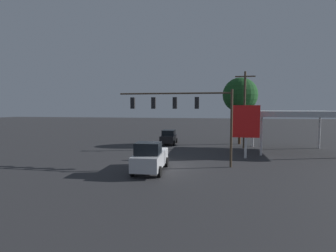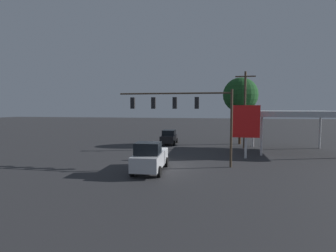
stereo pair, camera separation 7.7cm
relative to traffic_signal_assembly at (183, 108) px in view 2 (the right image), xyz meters
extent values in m
plane|color=#2D2D30|center=(1.68, 0.18, -4.99)|extent=(200.00, 200.00, 0.00)
cylinder|color=#473828|center=(-4.02, 0.02, -1.73)|extent=(0.20, 0.20, 6.53)
cylinder|color=#473828|center=(0.82, 0.02, 1.23)|extent=(9.68, 0.14, 0.14)
cube|color=black|center=(-1.14, 0.02, 0.41)|extent=(0.36, 0.28, 1.00)
sphere|color=#FF4141|center=(-1.14, -0.16, 0.71)|extent=(0.22, 0.22, 0.22)
sphere|color=#392305|center=(-1.14, -0.16, 0.41)|extent=(0.22, 0.22, 0.22)
sphere|color=black|center=(-1.14, -0.16, 0.11)|extent=(0.22, 0.22, 0.22)
cube|color=black|center=(0.74, 0.02, 0.41)|extent=(0.36, 0.28, 1.00)
sphere|color=#FF4141|center=(0.74, -0.16, 0.71)|extent=(0.22, 0.22, 0.22)
sphere|color=#392305|center=(0.74, -0.16, 0.41)|extent=(0.22, 0.22, 0.22)
sphere|color=black|center=(0.74, -0.16, 0.11)|extent=(0.22, 0.22, 0.22)
cube|color=black|center=(2.63, 0.02, 0.41)|extent=(0.36, 0.28, 1.00)
sphere|color=#FF4141|center=(2.63, -0.16, 0.71)|extent=(0.22, 0.22, 0.22)
sphere|color=#392305|center=(2.63, -0.16, 0.41)|extent=(0.22, 0.22, 0.22)
sphere|color=black|center=(2.63, -0.16, 0.11)|extent=(0.22, 0.22, 0.22)
cube|color=black|center=(4.52, 0.02, 0.41)|extent=(0.36, 0.28, 1.00)
sphere|color=#FF4141|center=(4.52, -0.16, 0.71)|extent=(0.22, 0.22, 0.22)
sphere|color=#392305|center=(4.52, -0.16, 0.41)|extent=(0.22, 0.22, 0.22)
sphere|color=black|center=(4.52, -0.16, 0.11)|extent=(0.22, 0.22, 0.22)
cylinder|color=#473828|center=(-6.21, -10.91, -0.31)|extent=(0.26, 0.26, 9.38)
cube|color=#473828|center=(-6.21, -10.91, 3.78)|extent=(2.40, 0.14, 0.14)
cube|color=#B2B7BC|center=(-11.36, -9.21, -0.67)|extent=(9.03, 7.46, 0.60)
cube|color=red|center=(-11.36, -12.97, -0.67)|extent=(9.03, 0.06, 0.36)
cylinder|color=silver|center=(-15.28, -12.35, -2.98)|extent=(0.24, 0.24, 4.03)
cylinder|color=silver|center=(-7.45, -12.35, -2.98)|extent=(0.24, 0.24, 4.03)
cylinder|color=silver|center=(-7.45, -6.08, -2.98)|extent=(0.24, 0.24, 4.03)
cylinder|color=silver|center=(-5.68, -4.26, -2.37)|extent=(0.24, 0.24, 5.24)
cube|color=red|center=(-5.68, -4.26, -1.34)|extent=(2.58, 0.24, 3.17)
cube|color=black|center=(-5.68, -4.39, -1.34)|extent=(1.81, 0.04, 1.11)
cube|color=black|center=(3.58, -12.87, -4.21)|extent=(1.90, 4.44, 0.90)
cube|color=black|center=(3.58, -12.87, -3.41)|extent=(1.70, 2.04, 0.70)
cylinder|color=black|center=(2.63, -11.46, -4.66)|extent=(0.23, 0.66, 0.66)
cylinder|color=black|center=(4.47, -11.42, -4.66)|extent=(0.23, 0.66, 0.66)
cylinder|color=black|center=(2.69, -14.32, -4.66)|extent=(0.23, 0.66, 0.66)
cylinder|color=black|center=(4.53, -14.28, -4.66)|extent=(0.23, 0.66, 0.66)
cube|color=silver|center=(2.28, 2.52, -4.04)|extent=(2.17, 5.26, 1.10)
cube|color=black|center=(2.25, 3.42, -3.04)|extent=(1.89, 1.66, 0.90)
cylinder|color=black|center=(1.21, 4.18, -4.59)|extent=(0.25, 0.81, 0.80)
cylinder|color=black|center=(3.25, 4.24, -4.59)|extent=(0.25, 0.81, 0.80)
cylinder|color=black|center=(1.32, 0.80, -4.59)|extent=(0.25, 0.81, 0.80)
cylinder|color=black|center=(3.36, 0.87, -4.59)|extent=(0.25, 0.81, 0.80)
cylinder|color=#4C331E|center=(-5.97, -14.49, -2.46)|extent=(0.36, 0.36, 5.07)
sphere|color=#19471E|center=(-5.97, -14.49, 1.72)|extent=(4.68, 4.68, 4.68)
camera|label=1|loc=(-2.70, 22.34, 0.04)|focal=28.00mm
camera|label=2|loc=(-2.77, 22.33, 0.04)|focal=28.00mm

